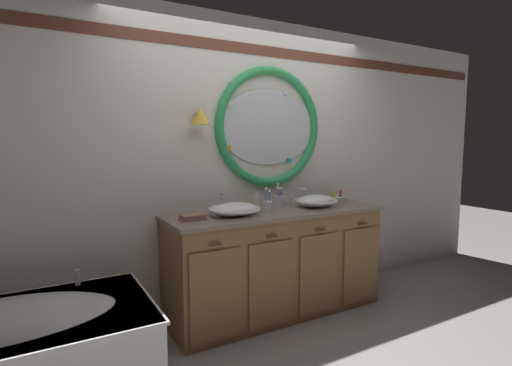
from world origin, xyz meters
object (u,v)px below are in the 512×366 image
at_px(toothbrush_holder_right, 279,201).
at_px(folded_hand_towel, 193,217).
at_px(sink_basin_left, 235,209).
at_px(soap_dispenser, 256,201).
at_px(toiletry_basket, 337,199).
at_px(sink_basin_right, 316,201).
at_px(toothbrush_holder_left, 268,206).

relative_size(toothbrush_holder_right, folded_hand_towel, 1.15).
relative_size(sink_basin_left, soap_dispenser, 3.02).
xyz_separation_m(toothbrush_holder_right, toiletry_basket, (0.65, -0.04, -0.03)).
relative_size(sink_basin_right, folded_hand_towel, 2.03).
bearing_deg(sink_basin_left, toiletry_basket, 5.24).
distance_m(toothbrush_holder_right, folded_hand_towel, 0.90).
distance_m(sink_basin_left, folded_hand_towel, 0.36).
xyz_separation_m(sink_basin_left, toothbrush_holder_left, (0.31, -0.01, 0.00)).
bearing_deg(toiletry_basket, soap_dispenser, 170.90).
bearing_deg(soap_dispenser, folded_hand_towel, -161.05).
height_order(toothbrush_holder_right, soap_dispenser, toothbrush_holder_right).
distance_m(toothbrush_holder_left, toothbrush_holder_right, 0.27).
distance_m(toothbrush_holder_left, soap_dispenser, 0.25).
bearing_deg(toothbrush_holder_right, soap_dispenser, 154.06).
height_order(sink_basin_left, sink_basin_right, sink_basin_right).
xyz_separation_m(sink_basin_right, toothbrush_holder_right, (-0.30, 0.15, 0.00)).
bearing_deg(soap_dispenser, toothbrush_holder_right, -25.94).
distance_m(soap_dispenser, toiletry_basket, 0.85).
xyz_separation_m(sink_basin_right, toothbrush_holder_left, (-0.52, -0.01, -0.00)).
bearing_deg(toothbrush_holder_right, toothbrush_holder_left, -143.82).
height_order(sink_basin_left, toothbrush_holder_right, toothbrush_holder_right).
height_order(toothbrush_holder_left, soap_dispenser, toothbrush_holder_left).
distance_m(sink_basin_left, toiletry_basket, 1.18).
xyz_separation_m(toothbrush_holder_left, folded_hand_towel, (-0.67, 0.01, -0.04)).
bearing_deg(sink_basin_left, toothbrush_holder_right, 16.03).
bearing_deg(toiletry_basket, sink_basin_left, -174.76).
bearing_deg(folded_hand_towel, toothbrush_holder_left, -0.76).
relative_size(sink_basin_left, sink_basin_right, 1.09).
bearing_deg(soap_dispenser, toothbrush_holder_left, -96.85).
bearing_deg(folded_hand_towel, toothbrush_holder_right, 9.57).
height_order(sink_basin_left, soap_dispenser, soap_dispenser).
bearing_deg(toothbrush_holder_right, sink_basin_left, -163.97).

